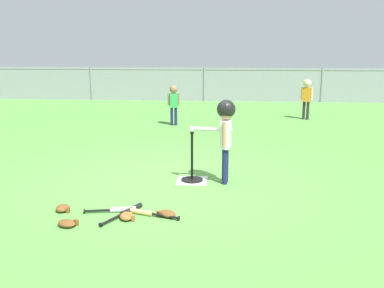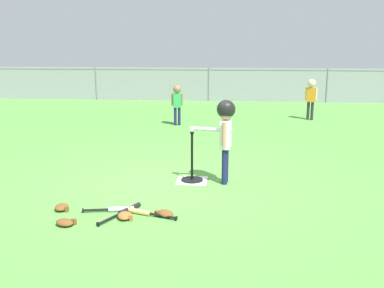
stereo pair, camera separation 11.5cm
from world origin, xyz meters
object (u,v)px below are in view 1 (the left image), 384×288
(fielder_deep_left, at_px, (174,100))
(spare_bat_wood, at_px, (145,213))
(batting_tee, at_px, (192,173))
(glove_outfield_drop, at_px, (63,208))
(glove_by_plate, at_px, (167,214))
(baseball_on_tee, at_px, (192,130))
(spare_bat_silver, at_px, (117,210))
(glove_near_bats, at_px, (67,223))
(spare_bat_black, at_px, (127,211))
(glove_tossed_aside, at_px, (127,216))
(fielder_near_right, at_px, (307,94))
(batter_child, at_px, (225,124))

(fielder_deep_left, xyz_separation_m, spare_bat_wood, (0.35, -5.81, -0.60))
(batting_tee, height_order, glove_outfield_drop, batting_tee)
(batting_tee, relative_size, glove_by_plate, 2.67)
(baseball_on_tee, bearing_deg, spare_bat_wood, -108.04)
(spare_bat_silver, xyz_separation_m, spare_bat_wood, (0.34, -0.07, 0.00))
(baseball_on_tee, height_order, spare_bat_silver, baseball_on_tee)
(glove_near_bats, relative_size, glove_outfield_drop, 1.08)
(spare_bat_black, height_order, glove_tossed_aside, glove_tossed_aside)
(spare_bat_wood, xyz_separation_m, glove_tossed_aside, (-0.18, -0.13, 0.01))
(fielder_near_right, bearing_deg, batter_child, -110.48)
(batter_child, relative_size, glove_outfield_drop, 4.84)
(spare_bat_silver, distance_m, spare_bat_black, 0.14)
(spare_bat_silver, bearing_deg, fielder_near_right, 63.89)
(fielder_near_right, height_order, spare_bat_black, fielder_near_right)
(glove_by_plate, relative_size, glove_outfield_drop, 1.09)
(glove_near_bats, bearing_deg, fielder_deep_left, 85.98)
(baseball_on_tee, xyz_separation_m, glove_tossed_aside, (-0.62, -1.50, -0.72))
(fielder_near_right, bearing_deg, spare_bat_silver, -116.11)
(glove_by_plate, height_order, glove_near_bats, same)
(batting_tee, height_order, glove_by_plate, batting_tee)
(spare_bat_wood, relative_size, glove_near_bats, 2.47)
(fielder_near_right, height_order, glove_tossed_aside, fielder_near_right)
(spare_bat_black, bearing_deg, fielder_deep_left, 91.41)
(baseball_on_tee, xyz_separation_m, glove_outfield_drop, (-1.45, -1.31, -0.72))
(fielder_near_right, relative_size, glove_by_plate, 3.93)
(fielder_near_right, bearing_deg, glove_by_plate, -111.61)
(spare_bat_wood, xyz_separation_m, spare_bat_black, (-0.21, 0.02, 0.00))
(baseball_on_tee, xyz_separation_m, batter_child, (0.47, -0.06, 0.10))
(baseball_on_tee, height_order, spare_bat_wood, baseball_on_tee)
(batting_tee, bearing_deg, spare_bat_wood, -108.04)
(glove_outfield_drop, bearing_deg, baseball_on_tee, 42.12)
(fielder_deep_left, bearing_deg, fielder_near_right, 18.30)
(batter_child, bearing_deg, fielder_deep_left, 105.77)
(fielder_near_right, bearing_deg, batting_tee, -114.84)
(baseball_on_tee, height_order, fielder_deep_left, fielder_deep_left)
(glove_by_plate, bearing_deg, spare_bat_silver, 171.99)
(spare_bat_silver, xyz_separation_m, glove_outfield_drop, (-0.66, -0.01, 0.01))
(batter_child, distance_m, glove_by_plate, 1.69)
(glove_by_plate, bearing_deg, fielder_near_right, 68.39)
(glove_near_bats, bearing_deg, glove_by_plate, 19.17)
(baseball_on_tee, bearing_deg, fielder_near_right, 65.16)
(spare_bat_black, xyz_separation_m, glove_near_bats, (-0.58, -0.41, 0.01))
(spare_bat_silver, bearing_deg, spare_bat_wood, -11.13)
(fielder_near_right, xyz_separation_m, glove_by_plate, (-2.75, -6.94, -0.65))
(fielder_near_right, xyz_separation_m, glove_near_bats, (-3.81, -7.31, -0.65))
(batting_tee, height_order, fielder_deep_left, fielder_deep_left)
(spare_bat_silver, xyz_separation_m, glove_by_plate, (0.61, -0.09, 0.01))
(batting_tee, distance_m, spare_bat_black, 1.50)
(baseball_on_tee, height_order, glove_tossed_aside, baseball_on_tee)
(batter_child, bearing_deg, spare_bat_black, -131.48)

